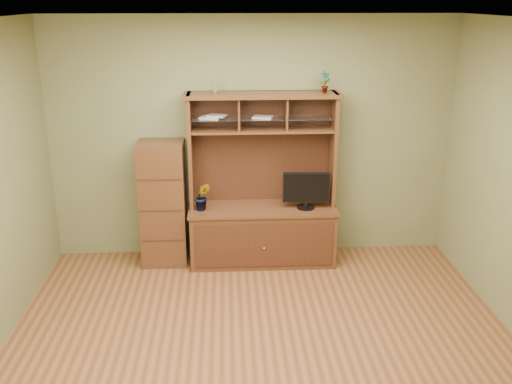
{
  "coord_description": "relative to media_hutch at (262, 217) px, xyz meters",
  "views": [
    {
      "loc": [
        -0.28,
        -4.22,
        2.86
      ],
      "look_at": [
        0.0,
        1.2,
        1.0
      ],
      "focal_mm": 40.0,
      "sensor_mm": 36.0,
      "label": 1
    }
  ],
  "objects": [
    {
      "name": "monitor",
      "position": [
        0.47,
        -0.08,
        0.34
      ],
      "size": [
        0.51,
        0.2,
        0.41
      ],
      "rotation": [
        0.0,
        0.0,
        -0.06
      ],
      "color": "black",
      "rests_on": "media_hutch"
    },
    {
      "name": "side_cabinet",
      "position": [
        -1.1,
        0.03,
        0.17
      ],
      "size": [
        0.5,
        0.45,
        1.39
      ],
      "color": "#452713",
      "rests_on": "room"
    },
    {
      "name": "media_hutch",
      "position": [
        0.0,
        0.0,
        0.0
      ],
      "size": [
        1.66,
        0.61,
        1.9
      ],
      "color": "#452713",
      "rests_on": "room"
    },
    {
      "name": "magazines",
      "position": [
        -0.35,
        0.08,
        1.13
      ],
      "size": [
        0.8,
        0.21,
        0.04
      ],
      "color": "#ADADB2",
      "rests_on": "media_hutch"
    },
    {
      "name": "reed_diffuser",
      "position": [
        -0.5,
        0.08,
        1.48
      ],
      "size": [
        0.05,
        0.05,
        0.25
      ],
      "color": "silver",
      "rests_on": "media_hutch"
    },
    {
      "name": "room",
      "position": [
        -0.1,
        -1.73,
        0.83
      ],
      "size": [
        4.54,
        4.04,
        2.74
      ],
      "color": "brown",
      "rests_on": "ground"
    },
    {
      "name": "top_plant",
      "position": [
        0.66,
        0.08,
        1.49
      ],
      "size": [
        0.14,
        0.12,
        0.23
      ],
      "primitive_type": "imported",
      "rotation": [
        0.0,
        0.0,
        0.34
      ],
      "color": "#255E21",
      "rests_on": "media_hutch"
    },
    {
      "name": "orchid_plant",
      "position": [
        -0.66,
        -0.08,
        0.28
      ],
      "size": [
        0.18,
        0.15,
        0.31
      ],
      "primitive_type": "imported",
      "rotation": [
        0.0,
        0.0,
        0.04
      ],
      "color": "#2F531C",
      "rests_on": "media_hutch"
    }
  ]
}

